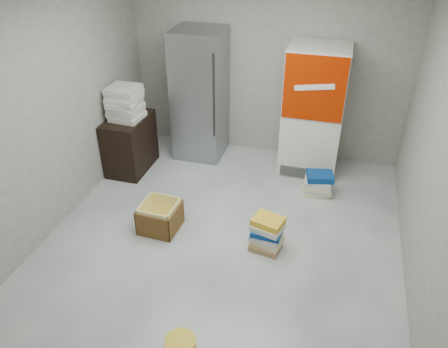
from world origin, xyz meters
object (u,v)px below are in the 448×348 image
coke_cooler (313,111)px  phonebook_stack_main (267,234)px  steel_fridge (200,95)px  wood_shelf (130,144)px  cardboard_box (160,218)px

coke_cooler → phonebook_stack_main: (-0.24, -1.93, -0.70)m
steel_fridge → coke_cooler: size_ratio=1.06×
steel_fridge → phonebook_stack_main: bearing=-53.8°
wood_shelf → phonebook_stack_main: (2.24, -1.20, -0.20)m
wood_shelf → cardboard_box: (0.95, -1.20, -0.25)m
steel_fridge → wood_shelf: size_ratio=2.37×
steel_fridge → phonebook_stack_main: steel_fridge is taller
coke_cooler → wood_shelf: (-2.48, -0.72, -0.50)m
coke_cooler → cardboard_box: 2.57m
coke_cooler → steel_fridge: bearing=179.8°
steel_fridge → coke_cooler: steel_fridge is taller
steel_fridge → cardboard_box: size_ratio=4.18×
phonebook_stack_main → cardboard_box: (-1.29, 0.00, -0.06)m
phonebook_stack_main → cardboard_box: 1.29m
coke_cooler → phonebook_stack_main: bearing=-97.0°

